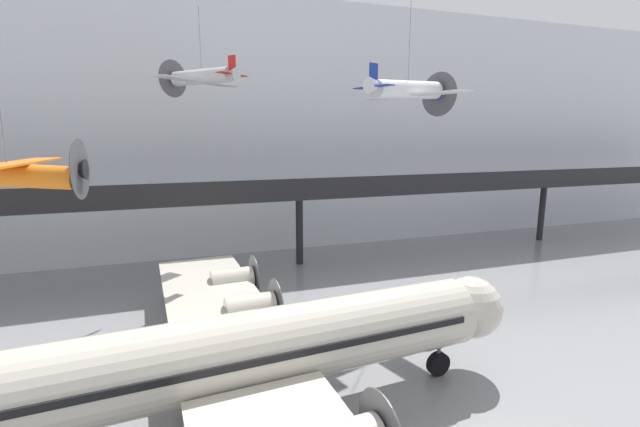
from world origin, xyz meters
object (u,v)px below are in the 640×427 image
(suspended_plane_orange_highwing, at_px, (8,174))
(suspended_plane_silver_racer, at_px, (202,77))
(airliner_silver_main, at_px, (222,357))
(suspended_plane_white_twin, at_px, (408,90))

(suspended_plane_orange_highwing, xyz_separation_m, suspended_plane_silver_racer, (9.65, 10.97, 5.97))
(suspended_plane_orange_highwing, bearing_deg, airliner_silver_main, -30.61)
(suspended_plane_orange_highwing, bearing_deg, suspended_plane_white_twin, 17.58)
(airliner_silver_main, relative_size, suspended_plane_silver_racer, 5.07)
(suspended_plane_silver_racer, xyz_separation_m, suspended_plane_white_twin, (14.08, -5.97, -1.05))
(airliner_silver_main, xyz_separation_m, suspended_plane_white_twin, (14.95, 11.45, 12.35))
(suspended_plane_silver_racer, distance_m, suspended_plane_white_twin, 15.33)
(airliner_silver_main, height_order, suspended_plane_white_twin, suspended_plane_white_twin)
(airliner_silver_main, bearing_deg, suspended_plane_orange_highwing, 139.59)
(airliner_silver_main, height_order, suspended_plane_orange_highwing, suspended_plane_orange_highwing)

